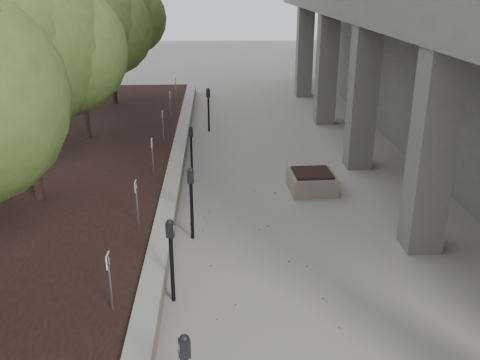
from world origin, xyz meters
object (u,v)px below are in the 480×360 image
object	(u,v)px
crabapple_tree_4	(79,51)
crabapple_tree_5	(109,34)
parking_meter_4	(191,151)
parking_meter_3	(192,204)
parking_meter_5	(209,110)
planter_back	(312,181)
crabapple_tree_3	(23,81)
parking_meter_2	(172,261)

from	to	relation	value
crabapple_tree_4	crabapple_tree_5	size ratio (longest dim) A/B	1.00
parking_meter_4	parking_meter_3	bearing A→B (deg)	-92.60
crabapple_tree_4	parking_meter_5	world-z (taller)	crabapple_tree_4
parking_meter_4	parking_meter_5	size ratio (longest dim) A/B	0.88
parking_meter_3	parking_meter_4	xyz separation A→B (m)	(-0.16, 3.94, -0.10)
parking_meter_5	planter_back	distance (m)	6.48
planter_back	parking_meter_4	bearing A→B (deg)	155.78
crabapple_tree_4	crabapple_tree_5	world-z (taller)	same
planter_back	crabapple_tree_3	bearing A→B (deg)	-170.15
parking_meter_2	crabapple_tree_4	bearing A→B (deg)	119.61
crabapple_tree_5	planter_back	xyz separation A→B (m)	(6.53, -8.87, -2.85)
parking_meter_5	parking_meter_2	bearing A→B (deg)	-88.25
crabapple_tree_4	parking_meter_3	world-z (taller)	crabapple_tree_4
crabapple_tree_3	planter_back	distance (m)	7.22
crabapple_tree_5	parking_meter_4	bearing A→B (deg)	-65.52
crabapple_tree_3	crabapple_tree_5	xyz separation A→B (m)	(0.00, 10.00, 0.00)
crabapple_tree_5	crabapple_tree_4	bearing A→B (deg)	-90.00
planter_back	crabapple_tree_5	bearing A→B (deg)	126.38
parking_meter_5	planter_back	xyz separation A→B (m)	(2.70, -5.87, -0.52)
crabapple_tree_5	parking_meter_5	distance (m)	5.40
crabapple_tree_4	parking_meter_3	xyz separation A→B (m)	(3.55, -6.39, -2.33)
crabapple_tree_3	parking_meter_5	distance (m)	8.32
crabapple_tree_4	crabapple_tree_5	distance (m)	5.00
crabapple_tree_4	parking_meter_2	distance (m)	9.61
crabapple_tree_4	planter_back	bearing A→B (deg)	-30.62
parking_meter_5	planter_back	bearing A→B (deg)	-60.78
parking_meter_5	crabapple_tree_3	bearing A→B (deg)	-114.13
crabapple_tree_5	planter_back	distance (m)	11.38
crabapple_tree_3	parking_meter_3	distance (m)	4.47
crabapple_tree_5	parking_meter_4	xyz separation A→B (m)	(3.39, -7.45, -2.43)
parking_meter_3	planter_back	world-z (taller)	parking_meter_3
planter_back	parking_meter_5	bearing A→B (deg)	114.65
crabapple_tree_3	crabapple_tree_4	distance (m)	5.00
parking_meter_4	crabapple_tree_4	bearing A→B (deg)	139.25
parking_meter_2	parking_meter_3	world-z (taller)	parking_meter_3
crabapple_tree_5	parking_meter_4	size ratio (longest dim) A/B	3.93
crabapple_tree_4	parking_meter_4	size ratio (longest dim) A/B	3.93
crabapple_tree_3	crabapple_tree_4	world-z (taller)	same
crabapple_tree_3	parking_meter_5	xyz separation A→B (m)	(3.84, 7.01, -2.33)
planter_back	parking_meter_3	bearing A→B (deg)	-139.73
parking_meter_3	parking_meter_5	distance (m)	8.40
crabapple_tree_4	planter_back	world-z (taller)	crabapple_tree_4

